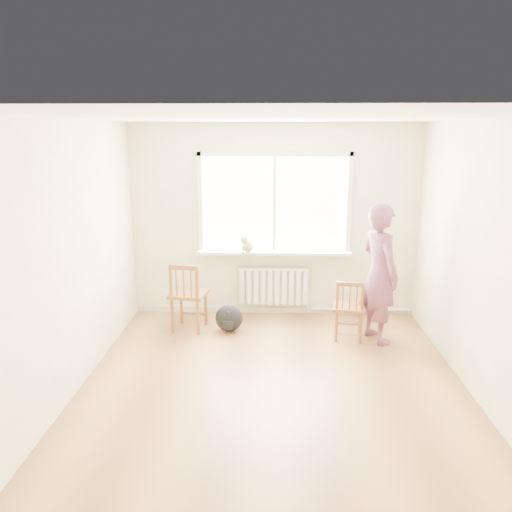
# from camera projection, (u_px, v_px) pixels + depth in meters

# --- Properties ---
(floor) EXTENTS (4.50, 4.50, 0.00)m
(floor) POSITION_uv_depth(u_px,v_px,m) (273.00, 389.00, 5.13)
(floor) COLOR #A77844
(floor) RESTS_ON ground
(ceiling) EXTENTS (4.50, 4.50, 0.00)m
(ceiling) POSITION_uv_depth(u_px,v_px,m) (275.00, 117.00, 4.47)
(ceiling) COLOR white
(ceiling) RESTS_ON back_wall
(back_wall) EXTENTS (4.00, 0.01, 2.70)m
(back_wall) POSITION_uv_depth(u_px,v_px,m) (274.00, 221.00, 6.98)
(back_wall) COLOR #EEE9BF
(back_wall) RESTS_ON ground
(window) EXTENTS (2.12, 0.05, 1.42)m
(window) POSITION_uv_depth(u_px,v_px,m) (274.00, 199.00, 6.88)
(window) COLOR white
(window) RESTS_ON back_wall
(windowsill) EXTENTS (2.15, 0.22, 0.04)m
(windowsill) POSITION_uv_depth(u_px,v_px,m) (274.00, 252.00, 6.98)
(windowsill) COLOR white
(windowsill) RESTS_ON back_wall
(radiator) EXTENTS (1.00, 0.12, 0.55)m
(radiator) POSITION_uv_depth(u_px,v_px,m) (274.00, 285.00, 7.11)
(radiator) COLOR white
(radiator) RESTS_ON back_wall
(heating_pipe) EXTENTS (1.40, 0.04, 0.04)m
(heating_pipe) POSITION_uv_depth(u_px,v_px,m) (360.00, 310.00, 7.19)
(heating_pipe) COLOR silver
(heating_pipe) RESTS_ON back_wall
(baseboard) EXTENTS (4.00, 0.03, 0.08)m
(baseboard) POSITION_uv_depth(u_px,v_px,m) (273.00, 310.00, 7.28)
(baseboard) COLOR beige
(baseboard) RESTS_ON ground
(chair_left) EXTENTS (0.53, 0.51, 0.93)m
(chair_left) POSITION_uv_depth(u_px,v_px,m) (187.00, 297.00, 6.53)
(chair_left) COLOR brown
(chair_left) RESTS_ON floor
(chair_right) EXTENTS (0.44, 0.42, 0.79)m
(chair_right) POSITION_uv_depth(u_px,v_px,m) (349.00, 310.00, 6.26)
(chair_right) COLOR brown
(chair_right) RESTS_ON floor
(person) EXTENTS (0.63, 0.74, 1.74)m
(person) POSITION_uv_depth(u_px,v_px,m) (380.00, 274.00, 6.15)
(person) COLOR #B53C49
(person) RESTS_ON floor
(cat) EXTENTS (0.27, 0.42, 0.29)m
(cat) POSITION_uv_depth(u_px,v_px,m) (247.00, 244.00, 6.87)
(cat) COLOR beige
(cat) RESTS_ON windowsill
(backpack) EXTENTS (0.38, 0.30, 0.36)m
(backpack) POSITION_uv_depth(u_px,v_px,m) (229.00, 318.00, 6.58)
(backpack) COLOR black
(backpack) RESTS_ON floor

